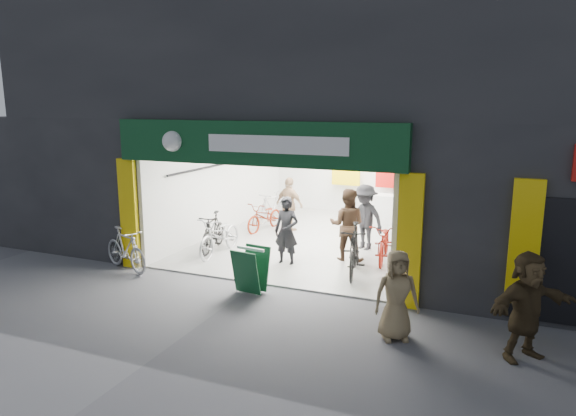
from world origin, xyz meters
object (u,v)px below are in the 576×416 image
Objects in this scene: bike_left_front at (220,235)px; sandwich_board at (251,269)px; bike_right_front at (354,250)px; pedestrian_near at (396,295)px; parked_bike at (126,249)px.

bike_left_front is 2.09× the size of sandwich_board.
bike_left_front is 1.01× the size of bike_right_front.
pedestrian_near reaches higher than bike_right_front.
pedestrian_near is 1.63× the size of sandwich_board.
bike_right_front is 2.07× the size of sandwich_board.
pedestrian_near reaches higher than bike_left_front.
parked_bike is at bearing 144.28° from pedestrian_near.
bike_left_front reaches higher than parked_bike.
parked_bike is at bearing -126.60° from bike_left_front.
bike_right_front is at bearing -3.99° from bike_left_front.
parked_bike is (-1.41, -1.94, -0.00)m from bike_left_front.
bike_right_front is (3.60, -0.22, 0.07)m from bike_left_front.
sandwich_board is at bearing -48.11° from bike_left_front.
parked_bike is at bearing -171.83° from bike_right_front.
sandwich_board is at bearing -141.53° from bike_right_front.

